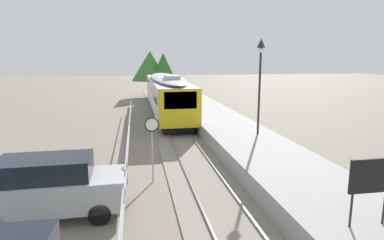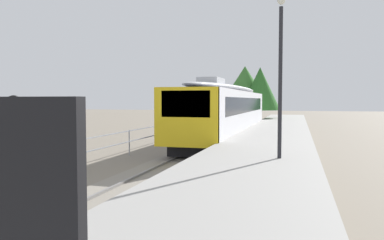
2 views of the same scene
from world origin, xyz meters
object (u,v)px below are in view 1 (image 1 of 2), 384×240
object	(u,v)px
parked_suv_silver	(51,186)
speed_limit_sign	(152,133)
commuter_train	(166,92)
platform_notice_board	(371,178)
platform_lamp_mid_platform	(260,69)

from	to	relation	value
parked_suv_silver	speed_limit_sign	bearing A→B (deg)	35.92
commuter_train	parked_suv_silver	size ratio (longest dim) A/B	4.14
commuter_train	platform_notice_board	size ratio (longest dim) A/B	10.68
speed_limit_sign	parked_suv_silver	world-z (taller)	speed_limit_sign
platform_lamp_mid_platform	parked_suv_silver	bearing A→B (deg)	-145.95
platform_lamp_mid_platform	platform_notice_board	size ratio (longest dim) A/B	2.97
speed_limit_sign	parked_suv_silver	distance (m)	4.37
platform_notice_board	parked_suv_silver	world-z (taller)	platform_notice_board
commuter_train	speed_limit_sign	size ratio (longest dim) A/B	6.85
platform_notice_board	parked_suv_silver	size ratio (longest dim) A/B	0.39
platform_lamp_mid_platform	platform_notice_board	world-z (taller)	platform_lamp_mid_platform
platform_lamp_mid_platform	parked_suv_silver	world-z (taller)	platform_lamp_mid_platform
platform_notice_board	speed_limit_sign	bearing A→B (deg)	129.94
commuter_train	platform_notice_board	bearing A→B (deg)	-82.62
platform_notice_board	commuter_train	bearing A→B (deg)	97.38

